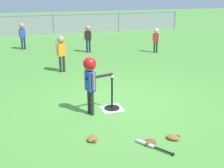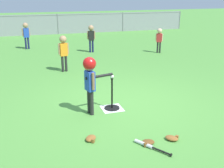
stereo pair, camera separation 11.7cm
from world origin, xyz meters
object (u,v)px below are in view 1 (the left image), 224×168
Objects in this scene: fielder_deep_center at (88,35)px; glove_tossed_aside at (150,142)px; batting_tee at (112,104)px; spare_bat_silver at (149,145)px; fielder_near_left at (61,49)px; fielder_deep_right at (156,37)px; glove_near_bats at (173,137)px; baseball_on_tee at (112,77)px; batter_child at (90,74)px; glove_by_plate at (93,139)px; fielder_deep_left at (22,32)px.

fielder_deep_center is 7.36m from glove_tossed_aside.
spare_bat_silver is at bearing -87.55° from batting_tee.
fielder_near_left is at bearing 99.40° from batting_tee.
batting_tee is 0.68× the size of fielder_deep_right.
glove_near_bats is (0.48, 0.08, 0.01)m from spare_bat_silver.
glove_tossed_aside is (0.04, 0.08, 0.01)m from spare_bat_silver.
batter_child is at bearing -166.73° from baseball_on_tee.
fielder_deep_right is (2.56, -0.94, -0.07)m from fielder_deep_center.
batting_tee reaches higher than spare_bat_silver.
glove_by_plate is at bearing -103.82° from fielder_deep_center.
glove_by_plate is at bearing 149.10° from spare_bat_silver.
fielder_near_left is 4.83m from glove_tossed_aside.
batting_tee is at bearing 13.27° from batter_child.
batter_child is at bearing -103.82° from fielder_deep_center.
fielder_deep_center is at bearing 59.78° from fielder_near_left.
batting_tee is 2.89× the size of glove_tossed_aside.
fielder_near_left is 1.02× the size of fielder_deep_center.
glove_by_plate is at bearing -122.75° from baseball_on_tee.
spare_bat_silver is (0.55, -1.52, -0.81)m from batter_child.
batting_tee reaches higher than glove_by_plate.
fielder_deep_right is 7.22m from glove_tossed_aside.
batting_tee is at bearing -90.00° from baseball_on_tee.
batter_child is at bearing 76.19° from glove_by_plate.
spare_bat_silver is (0.07, -1.63, -0.68)m from baseball_on_tee.
baseball_on_tee reaches higher than batting_tee.
batting_tee is at bearing 109.63° from glove_near_bats.
fielder_deep_center is 7.44m from spare_bat_silver.
fielder_deep_left is 1.02× the size of fielder_deep_center.
fielder_near_left is 4.39m from glove_by_plate.
fielder_deep_right is 1.66× the size of spare_bat_silver.
fielder_near_left is 4.13× the size of glove_near_bats.
batting_tee is 0.60× the size of fielder_near_left.
fielder_near_left is at bearing -76.08° from fielder_deep_left.
fielder_deep_center is at bearing 83.43° from glove_tossed_aside.
glove_tossed_aside is (0.64, -4.74, -0.68)m from fielder_near_left.
batter_child is at bearing 125.81° from glove_near_bats.
baseball_on_tee is 0.07× the size of fielder_deep_center.
baseball_on_tee is 1.70m from glove_tossed_aside.
baseball_on_tee is 0.07× the size of fielder_near_left.
fielder_deep_right is (4.00, 4.90, -0.21)m from batter_child.
batting_tee is at bearing -126.30° from fielder_deep_right.
fielder_deep_center is at bearing 76.18° from batter_child.
fielder_deep_left is (-1.04, 7.34, -0.12)m from batter_child.
spare_bat_silver is 2.54× the size of glove_tossed_aside.
spare_bat_silver is 0.49m from glove_near_bats.
baseball_on_tee is (0.00, 0.00, 0.60)m from batting_tee.
fielder_near_left is at bearing 99.40° from baseball_on_tee.
spare_bat_silver is at bearing -118.22° from fielder_deep_right.
fielder_deep_right is (3.51, 4.79, -0.08)m from baseball_on_tee.
fielder_near_left reaches higher than glove_near_bats.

